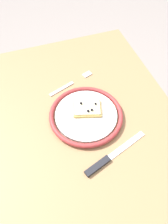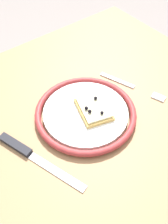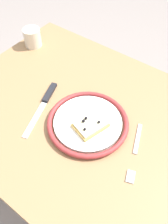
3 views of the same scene
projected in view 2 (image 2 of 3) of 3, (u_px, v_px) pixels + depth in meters
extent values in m
plane|color=gray|center=(77.00, 214.00, 1.25)|extent=(6.00, 6.00, 0.00)
cube|color=#936D47|center=(70.00, 119.00, 0.69)|extent=(0.95, 0.70, 0.04)
cylinder|color=#4C4742|center=(107.00, 91.00, 1.29)|extent=(0.05, 0.05, 0.72)
cylinder|color=white|center=(86.00, 114.00, 0.67)|extent=(0.22, 0.22, 0.02)
torus|color=maroon|center=(86.00, 113.00, 0.66)|extent=(0.26, 0.26, 0.02)
cube|color=tan|center=(94.00, 109.00, 0.66)|extent=(0.10, 0.12, 0.01)
cube|color=beige|center=(94.00, 107.00, 0.65)|extent=(0.09, 0.10, 0.01)
sphere|color=black|center=(102.00, 113.00, 0.63)|extent=(0.01, 0.01, 0.01)
sphere|color=black|center=(86.00, 108.00, 0.64)|extent=(0.01, 0.01, 0.01)
sphere|color=black|center=(96.00, 98.00, 0.66)|extent=(0.01, 0.01, 0.01)
sphere|color=black|center=(90.00, 111.00, 0.63)|extent=(0.01, 0.01, 0.01)
cube|color=silver|center=(57.00, 172.00, 0.57)|extent=(0.07, 0.15, 0.00)
cube|color=black|center=(16.00, 145.00, 0.61)|extent=(0.05, 0.09, 0.01)
cube|color=silver|center=(117.00, 80.00, 0.76)|extent=(0.05, 0.11, 0.00)
cube|color=silver|center=(159.00, 97.00, 0.71)|extent=(0.03, 0.04, 0.00)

